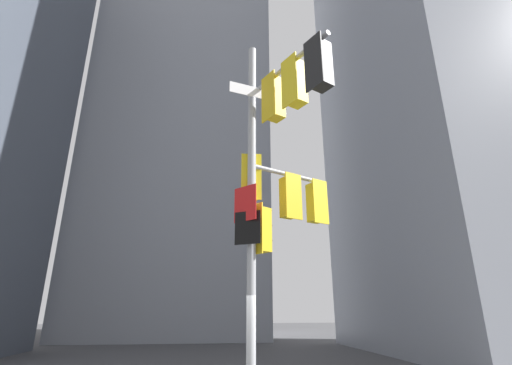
% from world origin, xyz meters
% --- Properties ---
extents(building_mid_block, '(15.56, 15.56, 43.88)m').
position_xyz_m(building_mid_block, '(-3.80, 27.61, 21.94)').
color(building_mid_block, '#9399A3').
rests_on(building_mid_block, ground).
extents(signal_pole_assembly, '(2.66, 3.57, 8.71)m').
position_xyz_m(signal_pole_assembly, '(0.54, -0.29, 5.22)').
color(signal_pole_assembly, '#9EA0A3').
rests_on(signal_pole_assembly, ground).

